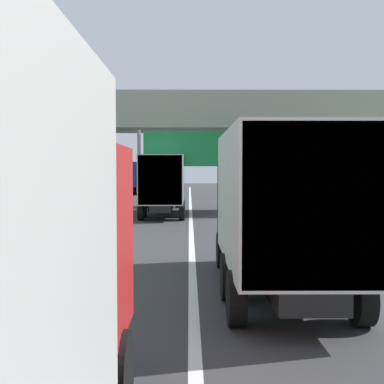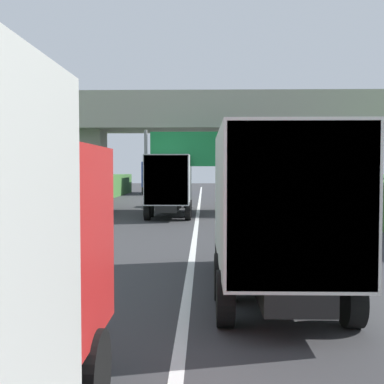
{
  "view_description": "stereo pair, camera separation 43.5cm",
  "coord_description": "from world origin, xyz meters",
  "px_view_note": "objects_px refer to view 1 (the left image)",
  "views": [
    {
      "loc": [
        -0.08,
        5.8,
        2.69
      ],
      "look_at": [
        0.0,
        20.64,
        2.0
      ],
      "focal_mm": 46.51,
      "sensor_mm": 36.0,
      "label": 1
    },
    {
      "loc": [
        0.35,
        5.8,
        2.69
      ],
      "look_at": [
        0.0,
        20.64,
        2.0
      ],
      "focal_mm": 46.51,
      "sensor_mm": 36.0,
      "label": 2
    }
  ],
  "objects_px": {
    "truck_silver": "(164,182)",
    "car_white": "(166,195)",
    "overhead_highway_sign": "(191,154)",
    "construction_barrel_4": "(12,230)",
    "truck_blue": "(145,176)",
    "truck_black": "(276,204)"
  },
  "relations": [
    {
      "from": "truck_silver",
      "to": "car_white",
      "type": "relative_size",
      "value": 1.78
    },
    {
      "from": "truck_silver",
      "to": "car_white",
      "type": "bearing_deg",
      "value": 91.55
    },
    {
      "from": "overhead_highway_sign",
      "to": "construction_barrel_4",
      "type": "distance_m",
      "value": 11.76
    },
    {
      "from": "overhead_highway_sign",
      "to": "car_white",
      "type": "height_order",
      "value": "overhead_highway_sign"
    },
    {
      "from": "truck_blue",
      "to": "car_white",
      "type": "relative_size",
      "value": 1.78
    },
    {
      "from": "truck_blue",
      "to": "truck_silver",
      "type": "height_order",
      "value": "same"
    },
    {
      "from": "overhead_highway_sign",
      "to": "truck_silver",
      "type": "relative_size",
      "value": 0.81
    },
    {
      "from": "truck_black",
      "to": "car_white",
      "type": "relative_size",
      "value": 1.78
    },
    {
      "from": "construction_barrel_4",
      "to": "overhead_highway_sign",
      "type": "bearing_deg",
      "value": 54.55
    },
    {
      "from": "truck_blue",
      "to": "construction_barrel_4",
      "type": "bearing_deg",
      "value": -92.67
    },
    {
      "from": "truck_blue",
      "to": "truck_black",
      "type": "bearing_deg",
      "value": -81.27
    },
    {
      "from": "truck_blue",
      "to": "car_white",
      "type": "bearing_deg",
      "value": -80.38
    },
    {
      "from": "truck_silver",
      "to": "construction_barrel_4",
      "type": "bearing_deg",
      "value": -116.62
    },
    {
      "from": "overhead_highway_sign",
      "to": "car_white",
      "type": "distance_m",
      "value": 8.82
    },
    {
      "from": "truck_black",
      "to": "construction_barrel_4",
      "type": "distance_m",
      "value": 11.33
    },
    {
      "from": "truck_black",
      "to": "truck_blue",
      "type": "xyz_separation_m",
      "value": [
        -6.69,
        43.57,
        0.0
      ]
    },
    {
      "from": "overhead_highway_sign",
      "to": "car_white",
      "type": "relative_size",
      "value": 1.43
    },
    {
      "from": "truck_black",
      "to": "car_white",
      "type": "height_order",
      "value": "truck_black"
    },
    {
      "from": "overhead_highway_sign",
      "to": "truck_black",
      "type": "height_order",
      "value": "overhead_highway_sign"
    },
    {
      "from": "truck_silver",
      "to": "truck_black",
      "type": "bearing_deg",
      "value": -79.23
    },
    {
      "from": "car_white",
      "to": "truck_silver",
      "type": "bearing_deg",
      "value": -88.45
    },
    {
      "from": "truck_blue",
      "to": "construction_barrel_4",
      "type": "relative_size",
      "value": 8.11
    }
  ]
}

